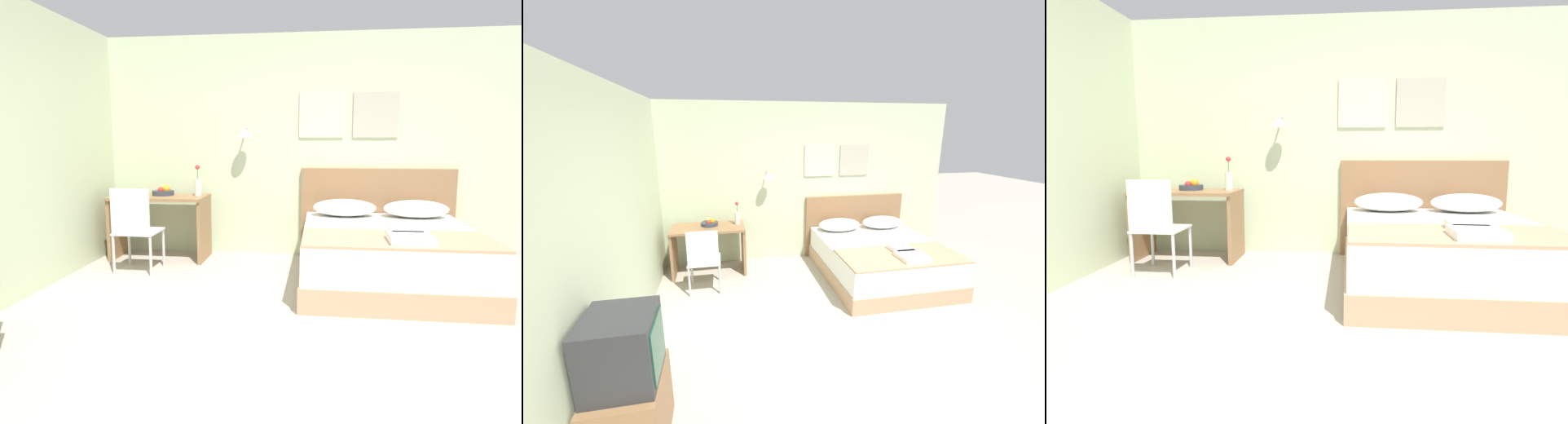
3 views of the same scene
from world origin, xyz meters
TOP-DOWN VIEW (x-y plane):
  - ground_plane at (0.00, 0.00)m, footprint 24.00×24.00m
  - wall_back at (0.01, 2.68)m, footprint 5.33×0.31m
  - bed at (1.03, 1.61)m, footprint 1.68×1.97m
  - headboard at (1.03, 2.63)m, footprint 1.80×0.06m
  - pillow_left at (0.63, 2.32)m, footprint 0.71×0.45m
  - pillow_right at (1.42, 2.32)m, footprint 0.71×0.45m
  - throw_blanket at (1.03, 1.04)m, footprint 1.63×0.79m
  - folded_towel_near_foot at (1.11, 1.18)m, footprint 0.27×0.31m
  - folded_towel_mid_bed at (1.11, 0.90)m, footprint 0.35×0.35m
  - desk at (-1.54, 2.28)m, footprint 1.12×0.59m
  - desk_chair at (-1.59, 1.62)m, footprint 0.44×0.44m
  - fruit_bowl at (-1.51, 2.33)m, footprint 0.26×0.26m
  - flower_vase at (-1.08, 2.32)m, footprint 0.08×0.08m

SIDE VIEW (x-z plane):
  - ground_plane at x=0.00m, z-range 0.00..0.00m
  - bed at x=1.03m, z-range 0.00..0.55m
  - desk at x=-1.54m, z-range 0.14..0.90m
  - desk_chair at x=-1.59m, z-range 0.07..0.99m
  - headboard at x=1.03m, z-range 0.00..1.08m
  - throw_blanket at x=1.03m, z-range 0.55..0.58m
  - folded_towel_near_foot at x=1.11m, z-range 0.58..0.64m
  - folded_towel_mid_bed at x=1.11m, z-range 0.58..0.64m
  - pillow_left at x=0.63m, z-range 0.55..0.75m
  - pillow_right at x=1.42m, z-range 0.55..0.75m
  - fruit_bowl at x=-1.51m, z-range 0.74..0.86m
  - flower_vase at x=-1.08m, z-range 0.70..1.07m
  - wall_back at x=0.01m, z-range 0.01..2.66m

